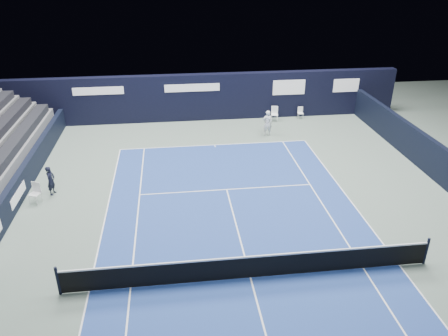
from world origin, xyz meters
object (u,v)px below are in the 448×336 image
at_px(folding_chair_back_b, 300,112).
at_px(line_judge_chair, 35,191).
at_px(folding_chair_back_a, 275,111).
at_px(tennis_player, 267,123).
at_px(tennis_net, 251,266).

height_order(folding_chair_back_b, line_judge_chair, line_judge_chair).
distance_m(folding_chair_back_a, tennis_player, 2.76).
height_order(line_judge_chair, tennis_player, tennis_player).
relative_size(folding_chair_back_b, line_judge_chair, 0.83).
bearing_deg(tennis_net, folding_chair_back_b, 68.24).
bearing_deg(folding_chair_back_b, folding_chair_back_a, -170.22).
height_order(folding_chair_back_b, tennis_player, tennis_player).
height_order(folding_chair_back_a, line_judge_chair, folding_chair_back_a).
distance_m(line_judge_chair, tennis_player, 13.84).
bearing_deg(line_judge_chair, folding_chair_back_b, 54.28).
distance_m(line_judge_chair, tennis_net, 10.76).
xyz_separation_m(line_judge_chair, tennis_player, (12.09, 6.72, 0.25)).
xyz_separation_m(folding_chair_back_a, folding_chair_back_b, (1.87, 0.23, -0.20)).
bearing_deg(tennis_player, tennis_net, -104.59).
relative_size(tennis_net, tennis_player, 8.06).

